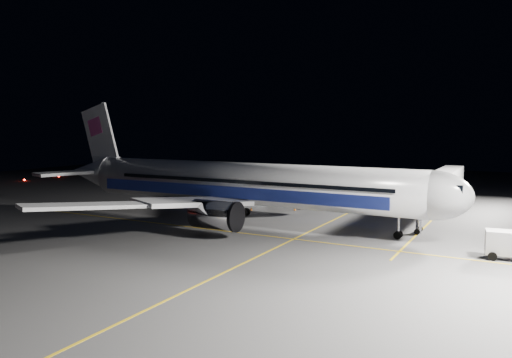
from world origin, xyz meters
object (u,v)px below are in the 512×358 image
object	(u,v)px
airliner	(237,184)
baggage_tug	(263,196)
safety_cone_b	(251,209)
jet_bridge	(438,184)
safety_cone_a	(295,209)
safety_cone_c	(212,211)

from	to	relation	value
airliner	baggage_tug	bearing A→B (deg)	107.55
airliner	safety_cone_b	bearing A→B (deg)	107.55
jet_bridge	safety_cone_a	distance (m)	21.26
baggage_tug	safety_cone_c	distance (m)	15.04
jet_bridge	safety_cone_b	bearing A→B (deg)	-160.60
safety_cone_a	safety_cone_b	size ratio (longest dim) A/B	1.02
safety_cone_b	safety_cone_c	world-z (taller)	safety_cone_b
baggage_tug	jet_bridge	bearing A→B (deg)	-9.50
jet_bridge	safety_cone_a	xyz separation A→B (m)	(-19.95, -5.94, -4.30)
airliner	safety_cone_c	size ratio (longest dim) A/B	116.12
jet_bridge	baggage_tug	world-z (taller)	jet_bridge
jet_bridge	baggage_tug	xyz separation A→B (m)	(-29.13, 1.08, -3.71)
safety_cone_b	jet_bridge	bearing A→B (deg)	19.40
safety_cone_a	safety_cone_c	size ratio (longest dim) A/B	1.06
baggage_tug	safety_cone_b	size ratio (longest dim) A/B	5.18
airliner	safety_cone_a	distance (m)	13.43
safety_cone_a	baggage_tug	bearing A→B (deg)	142.56
safety_cone_b	airliner	bearing A→B (deg)	-72.45
airliner	jet_bridge	size ratio (longest dim) A/B	1.79
airliner	jet_bridge	bearing A→B (deg)	38.04
jet_bridge	airliner	bearing A→B (deg)	-141.96
safety_cone_a	jet_bridge	bearing A→B (deg)	16.59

